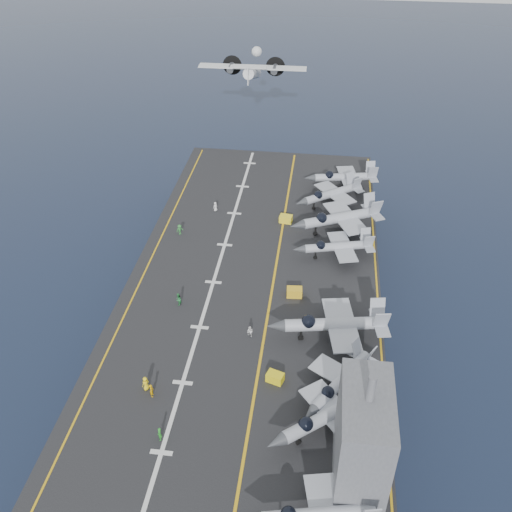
# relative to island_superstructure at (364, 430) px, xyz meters

# --- Properties ---
(ground) EXTENTS (500.00, 500.00, 0.00)m
(ground) POSITION_rel_island_superstructure_xyz_m (-15.00, 30.00, -17.90)
(ground) COLOR #142135
(ground) RESTS_ON ground
(hull) EXTENTS (36.00, 90.00, 10.00)m
(hull) POSITION_rel_island_superstructure_xyz_m (-15.00, 30.00, -12.90)
(hull) COLOR #56595E
(hull) RESTS_ON ground
(flight_deck) EXTENTS (38.00, 92.00, 0.40)m
(flight_deck) POSITION_rel_island_superstructure_xyz_m (-15.00, 30.00, -7.70)
(flight_deck) COLOR black
(flight_deck) RESTS_ON hull
(foul_line) EXTENTS (0.35, 90.00, 0.02)m
(foul_line) POSITION_rel_island_superstructure_xyz_m (-12.00, 30.00, -7.48)
(foul_line) COLOR gold
(foul_line) RESTS_ON flight_deck
(landing_centerline) EXTENTS (0.50, 90.00, 0.02)m
(landing_centerline) POSITION_rel_island_superstructure_xyz_m (-21.00, 30.00, -7.48)
(landing_centerline) COLOR silver
(landing_centerline) RESTS_ON flight_deck
(deck_edge_port) EXTENTS (0.25, 90.00, 0.02)m
(deck_edge_port) POSITION_rel_island_superstructure_xyz_m (-32.00, 30.00, -7.48)
(deck_edge_port) COLOR gold
(deck_edge_port) RESTS_ON flight_deck
(deck_edge_stbd) EXTENTS (0.25, 90.00, 0.02)m
(deck_edge_stbd) POSITION_rel_island_superstructure_xyz_m (3.50, 30.00, -7.48)
(deck_edge_stbd) COLOR gold
(deck_edge_stbd) RESTS_ON flight_deck
(island_superstructure) EXTENTS (5.00, 10.00, 15.00)m
(island_superstructure) POSITION_rel_island_superstructure_xyz_m (0.00, 0.00, 0.00)
(island_superstructure) COLOR #56595E
(island_superstructure) RESTS_ON flight_deck
(fighter_jet_1) EXTENTS (17.05, 16.26, 4.94)m
(fighter_jet_1) POSITION_rel_island_superstructure_xyz_m (-3.16, 5.51, -5.03)
(fighter_jet_1) COLOR #9AA3A9
(fighter_jet_1) RESTS_ON flight_deck
(fighter_jet_2) EXTENTS (14.34, 15.65, 4.52)m
(fighter_jet_2) POSITION_rel_island_superstructure_xyz_m (-1.80, 10.92, -5.24)
(fighter_jet_2) COLOR #A1A8B1
(fighter_jet_2) RESTS_ON flight_deck
(fighter_jet_3) EXTENTS (17.46, 13.19, 5.51)m
(fighter_jet_3) POSITION_rel_island_superstructure_xyz_m (-2.77, 20.21, -4.75)
(fighter_jet_3) COLOR #8E949E
(fighter_jet_3) RESTS_ON flight_deck
(fighter_jet_5) EXTENTS (14.51, 11.46, 4.44)m
(fighter_jet_5) POSITION_rel_island_superstructure_xyz_m (-2.54, 38.92, -5.28)
(fighter_jet_5) COLOR #9DA6AF
(fighter_jet_5) RESTS_ON flight_deck
(fighter_jet_6) EXTENTS (19.09, 16.56, 5.57)m
(fighter_jet_6) POSITION_rel_island_superstructure_xyz_m (-2.24, 46.74, -4.71)
(fighter_jet_6) COLOR gray
(fighter_jet_6) RESTS_ON flight_deck
(fighter_jet_7) EXTENTS (16.22, 15.30, 4.69)m
(fighter_jet_7) POSITION_rel_island_superstructure_xyz_m (-3.92, 55.50, -5.15)
(fighter_jet_7) COLOR #9399A3
(fighter_jet_7) RESTS_ON flight_deck
(fighter_jet_8) EXTENTS (15.31, 11.66, 4.80)m
(fighter_jet_8) POSITION_rel_island_superstructure_xyz_m (-1.50, 62.17, -5.10)
(fighter_jet_8) COLOR #949BA4
(fighter_jet_8) RESTS_ON flight_deck
(tow_cart_a) EXTENTS (2.36, 1.91, 1.23)m
(tow_cart_a) POSITION_rel_island_superstructure_xyz_m (-9.76, 11.78, -6.88)
(tow_cart_a) COLOR yellow
(tow_cart_a) RESTS_ON flight_deck
(tow_cart_b) EXTENTS (2.34, 1.62, 1.34)m
(tow_cart_b) POSITION_rel_island_superstructure_xyz_m (-8.62, 28.42, -6.83)
(tow_cart_b) COLOR gold
(tow_cart_b) RESTS_ON flight_deck
(tow_cart_c) EXTENTS (2.35, 1.71, 1.30)m
(tow_cart_c) POSITION_rel_island_superstructure_xyz_m (-11.59, 48.34, -6.85)
(tow_cart_c) COLOR yellow
(tow_cart_c) RESTS_ON flight_deck
(crew_0) EXTENTS (1.33, 1.45, 2.01)m
(crew_0) POSITION_rel_island_superstructure_xyz_m (-25.12, 8.47, -6.50)
(crew_0) COLOR yellow
(crew_0) RESTS_ON flight_deck
(crew_1) EXTENTS (1.02, 1.30, 1.90)m
(crew_1) POSITION_rel_island_superstructure_xyz_m (-24.14, 7.56, -6.55)
(crew_1) COLOR #D79805
(crew_1) RESTS_ON flight_deck
(crew_2) EXTENTS (1.05, 1.34, 1.96)m
(crew_2) POSITION_rel_island_superstructure_xyz_m (-24.96, 24.32, -6.52)
(crew_2) COLOR #298A40
(crew_2) RESTS_ON flight_deck
(crew_3) EXTENTS (1.32, 1.26, 1.83)m
(crew_3) POSITION_rel_island_superstructure_xyz_m (-29.07, 42.24, -6.58)
(crew_3) COLOR #2D8836
(crew_3) RESTS_ON flight_deck
(crew_5) EXTENTS (1.23, 1.27, 1.77)m
(crew_5) POSITION_rel_island_superstructure_xyz_m (-24.50, 50.48, -6.61)
(crew_5) COLOR white
(crew_5) RESTS_ON flight_deck
(crew_6) EXTENTS (1.12, 1.28, 1.79)m
(crew_6) POSITION_rel_island_superstructure_xyz_m (-21.57, 1.68, -6.60)
(crew_6) COLOR green
(crew_6) RESTS_ON flight_deck
(crew_7) EXTENTS (1.23, 1.13, 1.70)m
(crew_7) POSITION_rel_island_superstructure_xyz_m (-13.89, 19.16, -6.65)
(crew_7) COLOR white
(crew_7) RESTS_ON flight_deck
(transport_plane) EXTENTS (23.84, 16.47, 5.57)m
(transport_plane) POSITION_rel_island_superstructure_xyz_m (-22.70, 87.46, 5.47)
(transport_plane) COLOR silver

